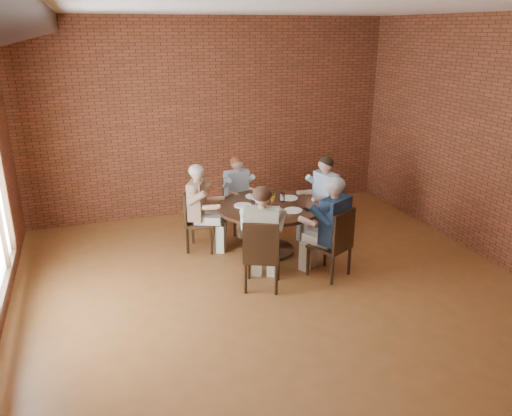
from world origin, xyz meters
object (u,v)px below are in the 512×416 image
object	(u,v)px
dining_table	(269,219)
diner_b	(238,195)
chair_b	(236,202)
chair_d	(262,253)
chair_e	(336,242)
diner_a	(322,199)
diner_d	(262,238)
diner_e	(330,227)
chair_c	(196,218)
smartphone	(306,209)
diner_c	(201,208)
chair_a	(326,208)

from	to	relation	value
dining_table	diner_b	size ratio (longest dim) A/B	1.21
chair_b	chair_d	xyz separation A→B (m)	(-0.30, -2.08, 0.03)
dining_table	chair_e	size ratio (longest dim) A/B	1.56
diner_a	diner_d	distance (m)	1.85
dining_table	chair_b	size ratio (longest dim) A/B	1.70
diner_b	diner_d	world-z (taller)	diner_d
chair_d	diner_d	world-z (taller)	diner_d
chair_e	dining_table	bearing A→B (deg)	-90.00
diner_d	diner_e	distance (m)	0.97
dining_table	chair_c	world-z (taller)	chair_c
diner_a	chair_e	distance (m)	1.33
diner_d	chair_e	size ratio (longest dim) A/B	1.42
chair_e	chair_c	bearing A→B (deg)	-72.16
diner_a	smartphone	xyz separation A→B (m)	(-0.53, -0.57, 0.08)
diner_b	diner_e	world-z (taller)	diner_e
diner_d	diner_e	bearing A→B (deg)	-154.26
chair_d	diner_d	size ratio (longest dim) A/B	0.70
diner_b	chair_e	distance (m)	2.13
diner_a	diner_c	world-z (taller)	diner_a
chair_a	diner_a	distance (m)	0.18
chair_d	diner_e	bearing A→B (deg)	-149.54
chair_c	diner_e	size ratio (longest dim) A/B	0.67
chair_d	diner_e	size ratio (longest dim) A/B	0.69
diner_d	chair_e	world-z (taller)	diner_d
diner_b	diner_a	bearing A→B (deg)	-43.64
dining_table	chair_a	bearing A→B (deg)	11.92
diner_b	smartphone	bearing A→B (deg)	-75.69
chair_e	diner_a	bearing A→B (deg)	-135.96
chair_b	chair_a	bearing A→B (deg)	-43.40
dining_table	chair_d	world-z (taller)	chair_d
dining_table	chair_c	xyz separation A→B (m)	(-1.00, 0.47, -0.02)
chair_c	diner_c	xyz separation A→B (m)	(0.08, -0.04, 0.16)
chair_c	chair_e	world-z (taller)	chair_e
diner_b	diner_c	xyz separation A→B (m)	(-0.74, -0.50, 0.03)
chair_c	dining_table	bearing A→B (deg)	-90.00
diner_a	diner_e	bearing A→B (deg)	-33.23
diner_c	chair_d	size ratio (longest dim) A/B	1.37
smartphone	chair_a	bearing A→B (deg)	44.01
chair_a	diner_b	distance (m)	1.43
diner_b	diner_c	bearing A→B (deg)	-156.87
chair_d	diner_d	xyz separation A→B (m)	(0.04, 0.08, 0.17)
chair_b	diner_d	world-z (taller)	diner_d
chair_a	diner_c	bearing A→B (deg)	-108.05
diner_b	chair_e	world-z (taller)	diner_b
chair_a	diner_a	size ratio (longest dim) A/B	0.70
chair_d	diner_a	bearing A→B (deg)	-114.08
chair_c	diner_d	bearing A→B (deg)	-134.31
dining_table	chair_e	xyz separation A→B (m)	(0.55, -1.05, -0.00)
diner_a	diner_b	xyz separation A→B (m)	(-1.15, 0.73, -0.04)
dining_table	chair_a	world-z (taller)	chair_a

